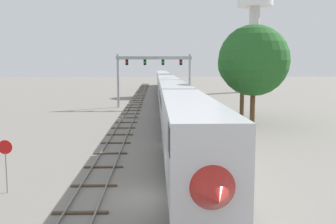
# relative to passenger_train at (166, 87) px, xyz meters

# --- Properties ---
(ground_plane) EXTENTS (400.00, 400.00, 0.00)m
(ground_plane) POSITION_rel_passenger_train_xyz_m (-2.00, -53.30, -2.61)
(ground_plane) COLOR gray
(track_main) EXTENTS (2.60, 200.00, 0.16)m
(track_main) POSITION_rel_passenger_train_xyz_m (0.00, 6.70, -2.54)
(track_main) COLOR slate
(track_main) RESTS_ON ground
(track_near) EXTENTS (2.60, 160.00, 0.16)m
(track_near) POSITION_rel_passenger_train_xyz_m (-5.50, -13.30, -2.54)
(track_near) COLOR slate
(track_near) RESTS_ON ground
(passenger_train) EXTENTS (3.04, 119.31, 4.80)m
(passenger_train) POSITION_rel_passenger_train_xyz_m (0.00, 0.00, 0.00)
(passenger_train) COLOR silver
(passenger_train) RESTS_ON ground
(signal_gantry) EXTENTS (12.10, 0.49, 8.50)m
(signal_gantry) POSITION_rel_passenger_train_xyz_m (-2.25, -10.45, 3.59)
(signal_gantry) COLOR #999BA0
(signal_gantry) RESTS_ON ground
(water_tower) EXTENTS (8.98, 8.98, 27.24)m
(water_tower) POSITION_rel_passenger_train_xyz_m (22.63, 24.50, 18.45)
(water_tower) COLOR beige
(water_tower) RESTS_ON ground
(stop_sign) EXTENTS (0.76, 0.08, 2.88)m
(stop_sign) POSITION_rel_passenger_train_xyz_m (-10.00, -52.19, -0.74)
(stop_sign) COLOR gray
(stop_sign) RESTS_ON ground
(trackside_tree_left) EXTENTS (7.91, 7.91, 11.26)m
(trackside_tree_left) POSITION_rel_passenger_train_xyz_m (8.91, -29.65, 4.68)
(trackside_tree_left) COLOR brown
(trackside_tree_left) RESTS_ON ground
(trackside_tree_mid) EXTENTS (6.58, 6.58, 10.28)m
(trackside_tree_mid) POSITION_rel_passenger_train_xyz_m (9.43, -21.99, 4.36)
(trackside_tree_mid) COLOR brown
(trackside_tree_mid) RESTS_ON ground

